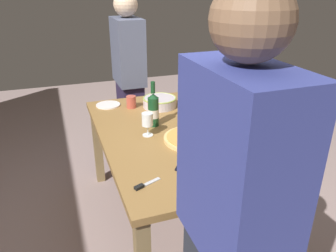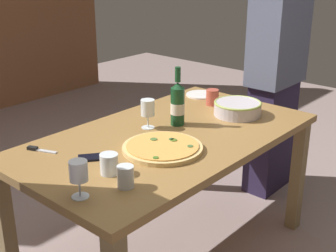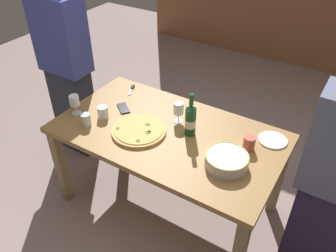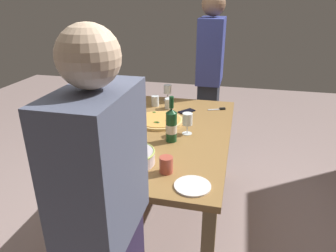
% 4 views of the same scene
% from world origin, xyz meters
% --- Properties ---
extents(ground_plane, '(8.00, 8.00, 0.00)m').
position_xyz_m(ground_plane, '(0.00, 0.00, 0.00)').
color(ground_plane, gray).
extents(dining_table, '(1.60, 0.90, 0.75)m').
position_xyz_m(dining_table, '(0.00, 0.00, 0.66)').
color(dining_table, olive).
rests_on(dining_table, ground).
extents(pizza, '(0.38, 0.38, 0.03)m').
position_xyz_m(pizza, '(-0.17, -0.11, 0.76)').
color(pizza, '#E0B970').
rests_on(pizza, dining_table).
extents(serving_bowl, '(0.27, 0.27, 0.08)m').
position_xyz_m(serving_bowl, '(0.49, -0.10, 0.79)').
color(serving_bowl, silver).
rests_on(serving_bowl, dining_table).
extents(wine_bottle, '(0.08, 0.08, 0.32)m').
position_xyz_m(wine_bottle, '(0.14, 0.06, 0.87)').
color(wine_bottle, '#164322').
rests_on(wine_bottle, dining_table).
extents(wine_glass_near_pizza, '(0.07, 0.07, 0.16)m').
position_xyz_m(wine_glass_near_pizza, '(0.00, 0.14, 0.86)').
color(wine_glass_near_pizza, white).
rests_on(wine_glass_near_pizza, dining_table).
extents(wine_glass_by_bottle, '(0.07, 0.07, 0.15)m').
position_xyz_m(wine_glass_by_bottle, '(-0.71, -0.17, 0.85)').
color(wine_glass_by_bottle, white).
rests_on(wine_glass_by_bottle, dining_table).
extents(cup_amber, '(0.07, 0.07, 0.09)m').
position_xyz_m(cup_amber, '(-0.54, -0.25, 0.80)').
color(cup_amber, white).
rests_on(cup_amber, dining_table).
extents(cup_ceramic, '(0.08, 0.08, 0.10)m').
position_xyz_m(cup_ceramic, '(0.55, 0.12, 0.80)').
color(cup_ceramic, '#B84D3C').
rests_on(cup_ceramic, dining_table).
extents(cup_spare, '(0.08, 0.08, 0.09)m').
position_xyz_m(cup_spare, '(-0.50, -0.11, 0.79)').
color(cup_spare, white).
rests_on(cup_spare, dining_table).
extents(side_plate, '(0.20, 0.20, 0.01)m').
position_xyz_m(side_plate, '(0.66, 0.29, 0.76)').
color(side_plate, white).
rests_on(side_plate, dining_table).
extents(cell_phone, '(0.16, 0.14, 0.01)m').
position_xyz_m(cell_phone, '(-0.44, 0.06, 0.76)').
color(cell_phone, black).
rests_on(cell_phone, dining_table).
extents(pizza_knife, '(0.08, 0.15, 0.02)m').
position_xyz_m(pizza_knife, '(-0.56, 0.33, 0.76)').
color(pizza_knife, silver).
rests_on(pizza_knife, dining_table).
extents(person_host, '(0.43, 0.24, 1.71)m').
position_xyz_m(person_host, '(-1.14, 0.17, 0.87)').
color(person_host, '#282D38').
rests_on(person_host, ground).
extents(person_guest_left, '(0.44, 0.24, 1.61)m').
position_xyz_m(person_guest_left, '(1.11, 0.00, 0.81)').
color(person_guest_left, '#29203E').
rests_on(person_guest_left, ground).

